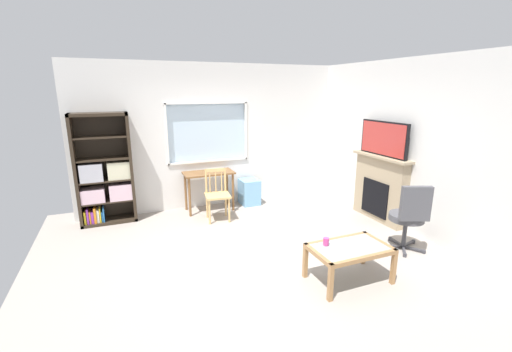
% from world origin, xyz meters
% --- Properties ---
extents(ground, '(6.06, 5.40, 0.02)m').
position_xyz_m(ground, '(0.00, 0.00, -0.01)').
color(ground, '#9E9389').
extents(wall_back_with_window, '(5.06, 0.15, 2.72)m').
position_xyz_m(wall_back_with_window, '(0.01, 2.20, 1.35)').
color(wall_back_with_window, silver).
rests_on(wall_back_with_window, ground).
extents(wall_right, '(0.12, 4.60, 2.72)m').
position_xyz_m(wall_right, '(2.59, 0.00, 1.36)').
color(wall_right, silver).
rests_on(wall_right, ground).
extents(bookshelf, '(0.90, 0.38, 1.88)m').
position_xyz_m(bookshelf, '(-1.97, 1.96, 0.81)').
color(bookshelf, '#2D2319').
rests_on(bookshelf, ground).
extents(desk_under_window, '(0.92, 0.47, 0.75)m').
position_xyz_m(desk_under_window, '(-0.20, 1.85, 0.62)').
color(desk_under_window, brown).
rests_on(desk_under_window, ground).
extents(wooden_chair, '(0.46, 0.45, 0.90)m').
position_xyz_m(wooden_chair, '(-0.19, 1.34, 0.46)').
color(wooden_chair, tan).
rests_on(wooden_chair, ground).
extents(plastic_drawer_unit, '(0.35, 0.40, 0.50)m').
position_xyz_m(plastic_drawer_unit, '(0.63, 1.90, 0.25)').
color(plastic_drawer_unit, '#72ADDB').
rests_on(plastic_drawer_unit, ground).
extents(fireplace, '(0.26, 1.20, 1.15)m').
position_xyz_m(fireplace, '(2.44, 0.26, 0.58)').
color(fireplace, tan).
rests_on(fireplace, ground).
extents(tv, '(0.06, 1.03, 0.58)m').
position_xyz_m(tv, '(2.42, 0.26, 1.44)').
color(tv, black).
rests_on(tv, fireplace).
extents(office_chair, '(0.58, 0.62, 1.00)m').
position_xyz_m(office_chair, '(1.95, -0.87, 0.55)').
color(office_chair, '#4C4C51').
rests_on(office_chair, ground).
extents(coffee_table, '(0.93, 0.58, 0.44)m').
position_xyz_m(coffee_table, '(0.70, -1.18, 0.38)').
color(coffee_table, '#8C9E99').
rests_on(coffee_table, ground).
extents(sippy_cup, '(0.07, 0.07, 0.09)m').
position_xyz_m(sippy_cup, '(0.46, -1.04, 0.49)').
color(sippy_cup, '#DB3D84').
rests_on(sippy_cup, coffee_table).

